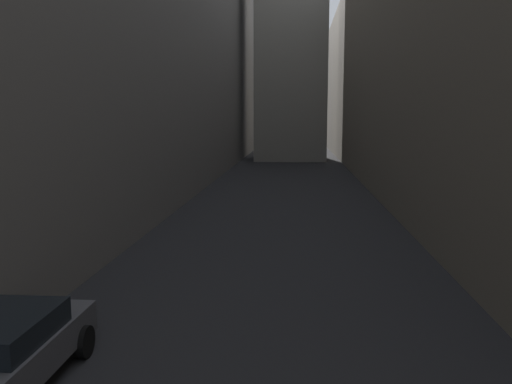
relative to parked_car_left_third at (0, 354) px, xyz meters
The scene contains 4 objects.
ground_plane 29.02m from the parked_car_left_third, 81.28° to the left, with size 264.00×264.00×0.00m, color #232326.
building_block_left 33.32m from the parked_car_left_third, 102.66° to the left, with size 11.58×108.00×23.54m, color slate.
building_block_right 35.80m from the parked_car_left_third, 61.73° to the left, with size 13.19×108.00×18.07m, color #756B5B.
parked_car_left_third is the anchor object (origin of this frame).
Camera 1 is at (0.72, 10.86, 4.85)m, focal length 37.57 mm.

